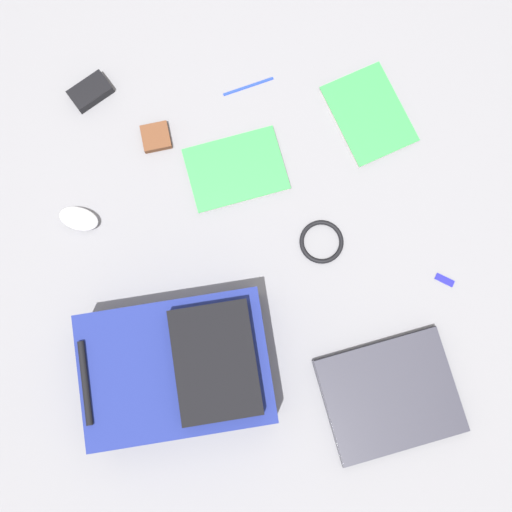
% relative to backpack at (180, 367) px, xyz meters
% --- Properties ---
extents(ground_plane, '(3.59, 3.59, 0.00)m').
position_rel_backpack_xyz_m(ground_plane, '(0.29, -0.19, -0.09)').
color(ground_plane, slate).
extents(backpack, '(0.37, 0.48, 0.21)m').
position_rel_backpack_xyz_m(backpack, '(0.00, 0.00, 0.00)').
color(backpack, navy).
rests_on(backpack, ground_plane).
extents(laptop, '(0.34, 0.39, 0.03)m').
position_rel_backpack_xyz_m(laptop, '(-0.10, -0.53, -0.07)').
color(laptop, '#24242C').
rests_on(laptop, ground_plane).
extents(book_manual, '(0.30, 0.26, 0.02)m').
position_rel_backpack_xyz_m(book_manual, '(0.66, -0.54, -0.08)').
color(book_manual, silver).
rests_on(book_manual, ground_plane).
extents(book_red, '(0.24, 0.29, 0.02)m').
position_rel_backpack_xyz_m(book_red, '(0.52, -0.16, -0.08)').
color(book_red, silver).
rests_on(book_red, ground_plane).
extents(computer_mouse, '(0.09, 0.12, 0.04)m').
position_rel_backpack_xyz_m(computer_mouse, '(0.41, 0.27, -0.07)').
color(computer_mouse, silver).
rests_on(computer_mouse, ground_plane).
extents(cable_coil, '(0.12, 0.12, 0.01)m').
position_rel_backpack_xyz_m(cable_coil, '(0.31, -0.38, -0.08)').
color(cable_coil, black).
rests_on(cable_coil, ground_plane).
extents(power_brick, '(0.12, 0.13, 0.03)m').
position_rel_backpack_xyz_m(power_brick, '(0.77, 0.24, -0.07)').
color(power_brick, black).
rests_on(power_brick, ground_plane).
extents(pen_black, '(0.05, 0.15, 0.01)m').
position_rel_backpack_xyz_m(pen_black, '(0.77, -0.21, -0.08)').
color(pen_black, '#1933B2').
rests_on(pen_black, ground_plane).
extents(earbud_pouch, '(0.09, 0.09, 0.02)m').
position_rel_backpack_xyz_m(earbud_pouch, '(0.63, 0.06, -0.08)').
color(earbud_pouch, '#59331E').
rests_on(earbud_pouch, ground_plane).
extents(usb_stick, '(0.04, 0.05, 0.01)m').
position_rel_backpack_xyz_m(usb_stick, '(0.19, -0.70, -0.08)').
color(usb_stick, '#191999').
rests_on(usb_stick, ground_plane).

